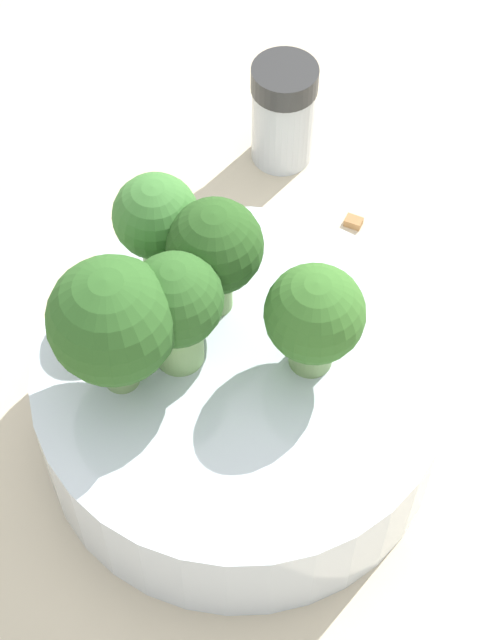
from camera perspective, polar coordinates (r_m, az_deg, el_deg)
The scene contains 9 objects.
ground_plane at distance 0.45m, azimuth 0.00°, elevation -5.81°, with size 3.00×3.00×0.00m, color beige.
bowl at distance 0.43m, azimuth 0.00°, elevation -4.23°, with size 0.16×0.16×0.05m, color silver.
broccoli_floret_0 at distance 0.41m, azimuth -4.49°, elevation 5.30°, with size 0.03×0.03×0.05m.
broccoli_floret_1 at distance 0.39m, azimuth 3.99°, elevation 0.14°, with size 0.04×0.04×0.05m.
broccoli_floret_2 at distance 0.38m, azimuth -3.44°, elevation 0.72°, with size 0.04×0.04×0.05m.
broccoli_floret_3 at distance 0.40m, azimuth -1.35°, elevation 3.79°, with size 0.04×0.04×0.06m.
broccoli_floret_4 at distance 0.38m, azimuth -6.81°, elevation -0.13°, with size 0.05×0.05×0.06m.
pepper_shaker at distance 0.52m, azimuth 2.32°, elevation 10.98°, with size 0.03×0.03×0.06m.
almond_crumb_2 at distance 0.51m, azimuth 5.84°, elevation 5.47°, with size 0.01×0.01×0.01m, color olive.
Camera 1 is at (0.10, -0.20, 0.39)m, focal length 60.00 mm.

